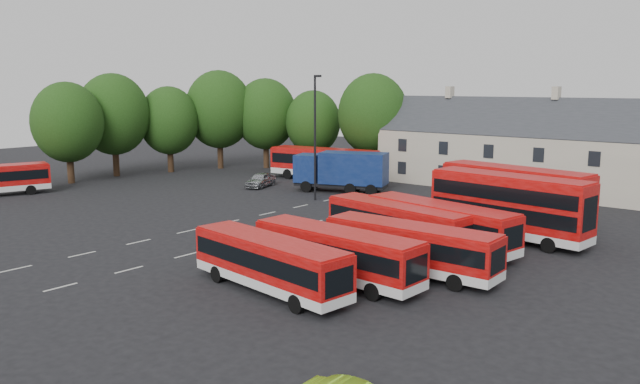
# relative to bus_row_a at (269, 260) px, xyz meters

# --- Properties ---
(ground) EXTENTS (140.00, 140.00, 0.00)m
(ground) POSITION_rel_bus_row_a_xyz_m (-13.70, 7.65, -1.65)
(ground) COLOR black
(ground) RESTS_ON ground
(lane_markings) EXTENTS (5.15, 33.80, 0.01)m
(lane_markings) POSITION_rel_bus_row_a_xyz_m (-11.20, 9.65, -1.65)
(lane_markings) COLOR beige
(lane_markings) RESTS_ON ground
(treeline) EXTENTS (29.92, 32.59, 12.01)m
(treeline) POSITION_rel_bus_row_a_xyz_m (-34.44, 27.02, 5.03)
(treeline) COLOR black
(treeline) RESTS_ON ground
(terrace_houses) EXTENTS (35.70, 7.13, 10.06)m
(terrace_houses) POSITION_rel_bus_row_a_xyz_m (0.30, 37.65, 2.21)
(terrace_houses) COLOR beige
(terrace_houses) RESTS_ON ground
(bus_row_a) EXTENTS (9.90, 3.27, 2.75)m
(bus_row_a) POSITION_rel_bus_row_a_xyz_m (0.00, 0.00, 0.00)
(bus_row_a) COLOR silver
(bus_row_a) RESTS_ON ground
(bus_row_b) EXTENTS (9.97, 2.65, 2.80)m
(bus_row_b) POSITION_rel_bus_row_a_xyz_m (1.54, 3.38, 0.03)
(bus_row_b) COLOR silver
(bus_row_b) RESTS_ON ground
(bus_row_c) EXTENTS (9.89, 2.56, 2.78)m
(bus_row_c) POSITION_rel_bus_row_a_xyz_m (3.84, 6.95, 0.02)
(bus_row_c) COLOR silver
(bus_row_c) RESTS_ON ground
(bus_row_d) EXTENTS (10.47, 3.82, 2.90)m
(bus_row_d) POSITION_rel_bus_row_a_xyz_m (0.40, 10.99, 0.09)
(bus_row_d) COLOR silver
(bus_row_d) RESTS_ON ground
(bus_row_e) EXTENTS (10.69, 4.09, 2.95)m
(bus_row_e) POSITION_rel_bus_row_a_xyz_m (2.44, 12.53, 0.12)
(bus_row_e) COLOR silver
(bus_row_e) RESTS_ON ground
(bus_dd_south) EXTENTS (10.89, 3.56, 4.39)m
(bus_dd_south) POSITION_rel_bus_row_a_xyz_m (4.67, 17.73, 0.85)
(bus_dd_south) COLOR silver
(bus_dd_south) RESTS_ON ground
(bus_dd_north) EXTENTS (11.12, 4.13, 4.46)m
(bus_dd_north) POSITION_rel_bus_row_a_xyz_m (3.65, 21.05, 0.89)
(bus_dd_north) COLOR silver
(bus_dd_north) RESTS_ON ground
(bus_north) EXTENTS (12.47, 4.72, 3.44)m
(bus_north) POSITION_rel_bus_row_a_xyz_m (-21.59, 30.34, 0.42)
(bus_north) COLOR silver
(bus_north) RESTS_ON ground
(box_truck) EXTENTS (9.24, 5.73, 3.86)m
(box_truck) POSITION_rel_bus_row_a_xyz_m (-15.41, 25.60, 0.52)
(box_truck) COLOR black
(box_truck) RESTS_ON ground
(silver_car) EXTENTS (2.98, 4.65, 1.47)m
(silver_car) POSITION_rel_bus_row_a_xyz_m (-23.60, 22.66, -0.92)
(silver_car) COLOR #A4A7AC
(silver_car) RESTS_ON ground
(lamppost) EXTENTS (0.76, 0.30, 11.05)m
(lamppost) POSITION_rel_bus_row_a_xyz_m (-14.64, 20.70, 4.25)
(lamppost) COLOR black
(lamppost) RESTS_ON ground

